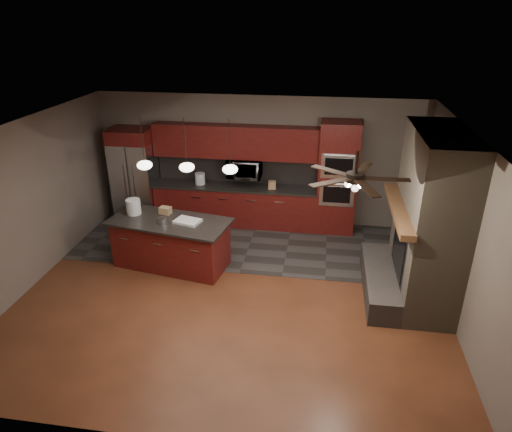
% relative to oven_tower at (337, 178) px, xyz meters
% --- Properties ---
extents(ground, '(7.00, 7.00, 0.00)m').
position_rel_oven_tower_xyz_m(ground, '(-1.70, -2.69, -1.19)').
color(ground, brown).
rests_on(ground, ground).
extents(ceiling, '(7.00, 6.00, 0.02)m').
position_rel_oven_tower_xyz_m(ceiling, '(-1.70, -2.69, 1.61)').
color(ceiling, white).
rests_on(ceiling, back_wall).
extents(back_wall, '(7.00, 0.02, 2.80)m').
position_rel_oven_tower_xyz_m(back_wall, '(-1.70, 0.31, 0.21)').
color(back_wall, '#6F6458').
rests_on(back_wall, ground).
extents(right_wall, '(0.02, 6.00, 2.80)m').
position_rel_oven_tower_xyz_m(right_wall, '(1.80, -2.69, 0.21)').
color(right_wall, '#6F6458').
rests_on(right_wall, ground).
extents(left_wall, '(0.02, 6.00, 2.80)m').
position_rel_oven_tower_xyz_m(left_wall, '(-5.20, -2.69, 0.21)').
color(left_wall, '#6F6458').
rests_on(left_wall, ground).
extents(slate_tile_patch, '(7.00, 2.40, 0.01)m').
position_rel_oven_tower_xyz_m(slate_tile_patch, '(-1.70, -0.89, -1.19)').
color(slate_tile_patch, '#383533').
rests_on(slate_tile_patch, ground).
extents(fireplace_column, '(1.30, 2.10, 2.80)m').
position_rel_oven_tower_xyz_m(fireplace_column, '(1.34, -2.29, 0.11)').
color(fireplace_column, '#6C614D').
rests_on(fireplace_column, ground).
extents(back_cabinetry, '(3.59, 0.64, 2.20)m').
position_rel_oven_tower_xyz_m(back_cabinetry, '(-2.18, 0.05, -0.30)').
color(back_cabinetry, '#5D1A11').
rests_on(back_cabinetry, ground).
extents(oven_tower, '(0.80, 0.63, 2.38)m').
position_rel_oven_tower_xyz_m(oven_tower, '(0.00, 0.00, 0.00)').
color(oven_tower, '#5D1A11').
rests_on(oven_tower, ground).
extents(microwave, '(0.73, 0.41, 0.50)m').
position_rel_oven_tower_xyz_m(microwave, '(-1.98, 0.06, 0.11)').
color(microwave, silver).
rests_on(microwave, back_cabinetry).
extents(refrigerator, '(0.90, 0.75, 2.10)m').
position_rel_oven_tower_xyz_m(refrigerator, '(-4.41, -0.07, -0.14)').
color(refrigerator, silver).
rests_on(refrigerator, ground).
extents(kitchen_island, '(2.32, 1.36, 0.92)m').
position_rel_oven_tower_xyz_m(kitchen_island, '(-3.01, -1.97, -0.73)').
color(kitchen_island, '#5D1A11').
rests_on(kitchen_island, ground).
extents(white_bucket, '(0.32, 0.32, 0.29)m').
position_rel_oven_tower_xyz_m(white_bucket, '(-3.75, -1.78, -0.13)').
color(white_bucket, silver).
rests_on(white_bucket, kitchen_island).
extents(paint_can, '(0.16, 0.16, 0.11)m').
position_rel_oven_tower_xyz_m(paint_can, '(-3.08, -2.10, -0.22)').
color(paint_can, '#A5A5A9').
rests_on(paint_can, kitchen_island).
extents(paint_tray, '(0.51, 0.42, 0.04)m').
position_rel_oven_tower_xyz_m(paint_tray, '(-2.65, -1.99, -0.25)').
color(paint_tray, silver).
rests_on(paint_tray, kitchen_island).
extents(cardboard_box, '(0.23, 0.19, 0.13)m').
position_rel_oven_tower_xyz_m(cardboard_box, '(-3.17, -1.68, -0.21)').
color(cardboard_box, '#93744C').
rests_on(cardboard_box, kitchen_island).
extents(counter_bucket, '(0.28, 0.28, 0.25)m').
position_rel_oven_tower_xyz_m(counter_bucket, '(-2.95, 0.01, -0.17)').
color(counter_bucket, silver).
rests_on(counter_bucket, back_cabinetry).
extents(counter_box, '(0.17, 0.14, 0.17)m').
position_rel_oven_tower_xyz_m(counter_box, '(-1.36, -0.04, -0.20)').
color(counter_box, tan).
rests_on(counter_box, back_cabinetry).
extents(pendant_left, '(0.26, 0.26, 0.92)m').
position_rel_oven_tower_xyz_m(pendant_left, '(-3.35, -1.99, 0.77)').
color(pendant_left, black).
rests_on(pendant_left, ceiling).
extents(pendant_center, '(0.26, 0.26, 0.92)m').
position_rel_oven_tower_xyz_m(pendant_center, '(-2.60, -1.99, 0.77)').
color(pendant_center, black).
rests_on(pendant_center, ceiling).
extents(pendant_right, '(0.26, 0.26, 0.92)m').
position_rel_oven_tower_xyz_m(pendant_right, '(-1.85, -1.99, 0.77)').
color(pendant_right, black).
rests_on(pendant_right, ceiling).
extents(ceiling_fan, '(1.27, 1.33, 0.41)m').
position_rel_oven_tower_xyz_m(ceiling_fan, '(0.10, -3.49, 1.27)').
color(ceiling_fan, black).
rests_on(ceiling_fan, ceiling).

